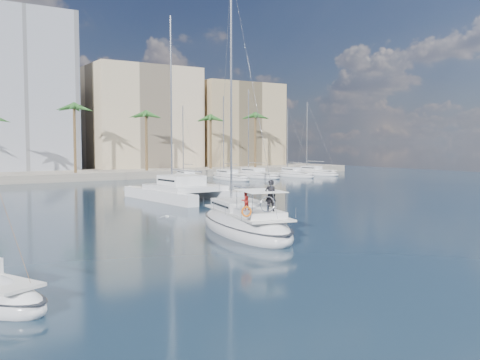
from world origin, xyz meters
TOP-DOWN VIEW (x-y plane):
  - ground at (0.00, 0.00)m, footprint 160.00×160.00m
  - quay at (0.00, 61.00)m, footprint 120.00×14.00m
  - building_beige at (22.00, 70.00)m, footprint 20.00×14.00m
  - building_tan_right at (42.00, 68.00)m, footprint 18.00×12.00m
  - palm_centre at (0.00, 57.00)m, footprint 3.60×3.60m
  - palm_right at (34.00, 57.00)m, footprint 3.60×3.60m
  - main_sloop at (0.81, 2.54)m, footprint 6.61×12.96m
  - catamaran at (6.67, 22.86)m, footprint 7.45×13.57m
  - seagull at (-2.62, 7.01)m, footprint 1.09×0.47m
  - moored_yacht_a at (20.00, 47.00)m, footprint 3.37×9.52m
  - moored_yacht_b at (26.50, 45.00)m, footprint 3.32×10.83m
  - moored_yacht_c at (33.00, 47.00)m, footprint 3.98×12.33m
  - moored_yacht_d at (39.50, 45.00)m, footprint 3.52×9.55m
  - moored_yacht_e at (46.00, 47.00)m, footprint 4.61×11.11m

SIDE VIEW (x-z plane):
  - ground at x=0.00m, z-range 0.00..0.00m
  - moored_yacht_a at x=20.00m, z-range -5.95..5.95m
  - moored_yacht_b at x=26.50m, z-range -6.86..6.86m
  - moored_yacht_c at x=33.00m, z-range -7.77..7.77m
  - moored_yacht_d at x=39.50m, z-range -5.95..5.95m
  - moored_yacht_e at x=46.00m, z-range -6.86..6.86m
  - main_sloop at x=0.81m, z-range -8.65..9.75m
  - quay at x=0.00m, z-range 0.00..1.20m
  - seagull at x=-2.62m, z-range 0.68..0.88m
  - catamaran at x=6.67m, z-range -8.35..10.70m
  - building_tan_right at x=42.00m, z-range 0.00..18.00m
  - building_beige at x=22.00m, z-range 0.00..20.00m
  - palm_centre at x=0.00m, z-range 4.13..16.43m
  - palm_right at x=34.00m, z-range 4.13..16.43m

